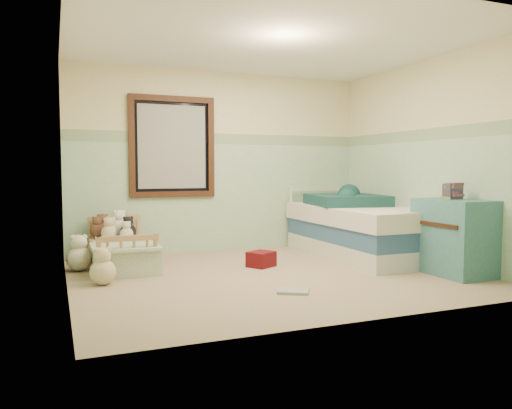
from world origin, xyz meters
name	(u,v)px	position (x,y,z in m)	size (l,w,h in m)	color
floor	(273,275)	(0.00, 0.00, -0.01)	(4.20, 3.60, 0.02)	#9C8465
ceiling	(273,40)	(0.00, 0.00, 2.51)	(4.20, 3.60, 0.02)	white
wall_back	(221,162)	(0.00, 1.80, 1.25)	(4.20, 0.04, 2.50)	beige
wall_front	(372,155)	(0.00, -1.80, 1.25)	(4.20, 0.04, 2.50)	beige
wall_left	(64,158)	(-2.10, 0.00, 1.25)	(0.04, 3.60, 2.50)	beige
wall_right	(429,161)	(2.10, 0.00, 1.25)	(0.04, 3.60, 2.50)	beige
wainscot_mint	(222,198)	(0.00, 1.79, 0.75)	(4.20, 0.01, 1.50)	#95B995
border_strip	(221,139)	(0.00, 1.79, 1.57)	(4.20, 0.01, 0.15)	#4D8257
window_frame	(172,147)	(-0.70, 1.76, 1.45)	(1.16, 0.06, 1.36)	black
window_blinds	(172,147)	(-0.70, 1.77, 1.45)	(0.92, 0.01, 1.12)	#AFAFA7
toddler_bed_frame	(121,260)	(-1.49, 1.05, 0.08)	(0.65, 1.30, 0.17)	#966B42
toddler_mattress	(121,248)	(-1.49, 1.05, 0.23)	(0.59, 1.24, 0.12)	white
patchwork_quilt	(125,246)	(-1.49, 0.65, 0.30)	(0.70, 0.65, 0.03)	#77A2BA
plush_bed_brown	(103,230)	(-1.64, 1.55, 0.39)	(0.21, 0.21, 0.21)	brown
plush_bed_white	(119,228)	(-1.44, 1.55, 0.40)	(0.24, 0.24, 0.24)	white
plush_bed_tan	(109,233)	(-1.59, 1.33, 0.38)	(0.19, 0.19, 0.19)	beige
plush_bed_dark	(128,231)	(-1.36, 1.33, 0.38)	(0.19, 0.19, 0.19)	black
plush_floor_cream	(79,259)	(-1.95, 0.99, 0.14)	(0.28, 0.28, 0.28)	beige
plush_floor_tan	(103,272)	(-1.77, 0.18, 0.13)	(0.25, 0.25, 0.25)	beige
twin_bed_frame	(361,248)	(1.55, 0.61, 0.11)	(1.09, 2.19, 0.22)	silver
twin_boxspring	(362,232)	(1.55, 0.61, 0.33)	(1.09, 2.19, 0.22)	#1F507C
twin_mattress	(362,215)	(1.55, 0.61, 0.55)	(1.14, 2.23, 0.22)	silver
teal_blanket	(346,200)	(1.50, 0.91, 0.73)	(0.93, 0.98, 0.14)	#0B312E
dresser	(454,237)	(1.83, -0.73, 0.41)	(0.51, 0.82, 0.82)	#36686D
book_stack	(453,191)	(1.83, -0.69, 0.91)	(0.17, 0.13, 0.17)	#483235
red_pillow	(261,259)	(0.05, 0.46, 0.09)	(0.29, 0.25, 0.18)	maroon
floor_book	(293,291)	(-0.15, -0.80, 0.01)	(0.29, 0.22, 0.03)	gold
extra_plush_0	(127,234)	(-1.39, 1.23, 0.37)	(0.16, 0.16, 0.16)	beige
extra_plush_1	(111,231)	(-1.54, 1.51, 0.38)	(0.18, 0.18, 0.18)	beige
extra_plush_2	(98,231)	(-1.70, 1.52, 0.38)	(0.19, 0.19, 0.19)	brown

